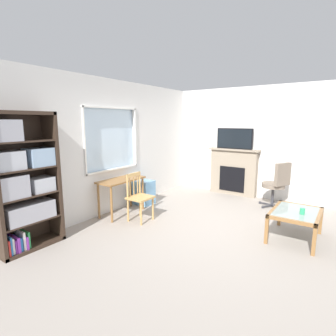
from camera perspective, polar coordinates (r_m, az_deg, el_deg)
The scene contains 12 objects.
ground at distance 4.60m, azimuth 9.43°, elevation -13.90°, with size 6.19×5.51×0.02m, color #9E9389.
wall_back_with_window at distance 5.58m, azimuth -11.49°, elevation 4.44°, with size 5.19×0.15×2.67m.
wall_right at distance 6.73m, azimuth 19.64°, elevation 5.15°, with size 0.12×4.71×2.67m, color silver.
bookshelf at distance 4.27m, azimuth -29.05°, elevation -2.66°, with size 0.90×0.38×1.99m.
desk_under_window at distance 5.32m, azimuth -10.09°, elevation -3.63°, with size 0.99×0.45×0.72m.
wooden_chair at distance 4.97m, azimuth -6.35°, elevation -6.17°, with size 0.42×0.40×0.90m.
plastic_drawer_unit at distance 5.97m, azimuth -5.25°, elevation -5.29°, with size 0.35×0.40×0.54m, color #72ADDB.
fireplace at distance 6.87m, azimuth 14.01°, elevation -0.77°, with size 0.26×1.27×1.17m.
tv at distance 6.75m, azimuth 14.26°, elevation 6.20°, with size 0.06×0.90×0.51m.
office_chair at distance 6.09m, azimuth 22.56°, elevation -2.96°, with size 0.60×0.62×1.00m.
coffee_table at distance 4.67m, azimuth 25.99°, elevation -9.17°, with size 0.93×0.69×0.46m.
sippy_cup at distance 4.54m, azimuth 27.16°, elevation -8.34°, with size 0.07×0.07×0.09m, color #33B770.
Camera 1 is at (-3.82, -1.77, 1.86)m, focal length 28.06 mm.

